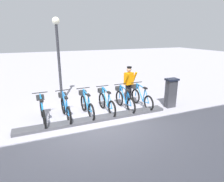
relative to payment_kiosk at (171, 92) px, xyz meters
name	(u,v)px	position (x,y,z in m)	size (l,w,h in m)	color
ground_plane	(97,120)	(-0.05, 3.40, -0.67)	(60.00, 60.00, 0.00)	#A29FAB
dock_rail_base	(97,119)	(-0.05, 3.40, -0.62)	(0.44, 5.73, 0.10)	#47474C
payment_kiosk	(171,92)	(0.00, 0.00, 0.00)	(0.36, 0.52, 1.28)	#38383D
bike_docked_0	(141,97)	(0.57, 1.14, -0.24)	(1.72, 0.54, 1.02)	black
bike_docked_1	(124,99)	(0.57, 1.96, -0.24)	(1.72, 0.54, 1.02)	black
bike_docked_2	(106,102)	(0.57, 2.78, -0.24)	(1.72, 0.54, 1.02)	black
bike_docked_3	(87,105)	(0.57, 3.60, -0.24)	(1.72, 0.54, 1.02)	black
bike_docked_4	(65,107)	(0.57, 4.42, -0.24)	(1.72, 0.54, 1.02)	black
bike_docked_5	(42,111)	(0.57, 5.25, -0.24)	(1.72, 0.54, 1.02)	black
worker_near_rack	(129,83)	(1.40, 1.32, 0.24)	(0.52, 0.69, 1.66)	white
lamp_post	(58,48)	(2.52, 4.28, 1.83)	(0.32, 0.32, 3.78)	#2D2D33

